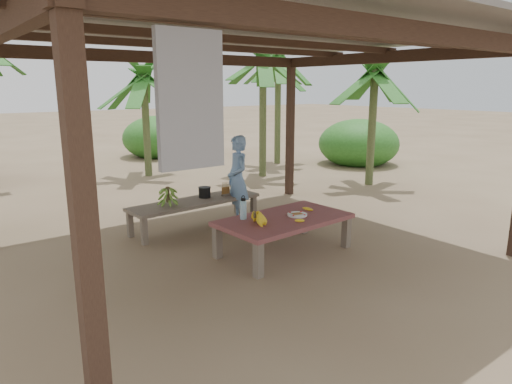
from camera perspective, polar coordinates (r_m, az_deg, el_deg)
ground at (r=6.37m, az=-1.14°, el=-7.49°), size 80.00×80.00×0.00m
pavilion at (r=5.98m, az=-1.29°, el=18.26°), size 6.60×5.60×2.95m
work_table at (r=6.23m, az=3.53°, el=-3.78°), size 1.85×1.09×0.50m
bench at (r=7.41m, az=-7.58°, el=-1.46°), size 2.23×0.72×0.45m
ripe_banana_bunch at (r=5.87m, az=-0.15°, el=-3.25°), size 0.34×0.31×0.18m
plate at (r=6.29m, az=5.18°, el=-2.86°), size 0.27×0.27×0.04m
loose_banana_front at (r=6.01m, az=5.49°, el=-3.57°), size 0.16×0.06×0.04m
loose_banana_side at (r=6.59m, az=6.49°, el=-2.11°), size 0.13×0.16×0.04m
water_flask at (r=6.10m, az=-1.61°, el=-2.15°), size 0.09×0.09×0.33m
green_banana_stalk at (r=7.11m, az=-10.96°, el=-0.46°), size 0.29×0.29×0.31m
cooking_pot at (r=7.56m, az=-6.45°, el=-0.06°), size 0.19×0.19×0.17m
skewer_rack at (r=7.64m, az=-3.82°, el=0.42°), size 0.18×0.09×0.24m
woman at (r=7.58m, az=-2.32°, el=1.58°), size 0.47×0.60×1.46m
banana_plant_ne at (r=11.50m, az=0.88°, el=15.28°), size 1.80×1.80×3.18m
banana_plant_n at (r=11.86m, az=-13.81°, el=12.68°), size 1.80×1.80×2.72m
banana_plant_e at (r=10.79m, az=14.59°, el=13.13°), size 1.80×1.80×2.81m
banana_plant_far at (r=13.52m, az=2.79°, el=15.49°), size 1.80×1.80×3.31m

